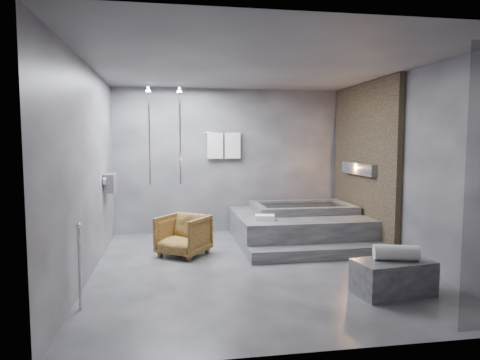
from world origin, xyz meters
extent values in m
plane|color=#333235|center=(0.00, 0.00, 0.00)|extent=(5.00, 5.00, 0.00)
cube|color=#555457|center=(0.00, 0.00, 2.80)|extent=(4.50, 5.00, 0.04)
cube|color=#3E3E43|center=(0.00, 2.50, 1.40)|extent=(4.50, 0.04, 2.80)
cube|color=#3E3E43|center=(0.00, -2.50, 1.40)|extent=(4.50, 0.04, 2.80)
cube|color=#3E3E43|center=(-2.25, 0.00, 1.40)|extent=(0.04, 5.00, 2.80)
cube|color=#3E3E43|center=(2.25, 0.00, 1.40)|extent=(0.04, 5.00, 2.80)
cube|color=#826C4C|center=(2.19, 1.25, 1.40)|extent=(0.10, 2.40, 2.78)
cube|color=#FF9938|center=(2.11, 1.25, 1.30)|extent=(0.14, 1.20, 0.20)
cube|color=gray|center=(-2.16, 1.40, 1.10)|extent=(0.16, 0.42, 0.30)
imported|color=beige|center=(-2.15, 1.30, 1.05)|extent=(0.08, 0.08, 0.21)
imported|color=beige|center=(-2.15, 1.50, 1.03)|extent=(0.07, 0.07, 0.15)
cylinder|color=silver|center=(-1.00, 2.05, 1.90)|extent=(0.04, 0.04, 1.80)
cylinder|color=silver|center=(-1.55, 2.05, 1.90)|extent=(0.04, 0.04, 1.80)
cylinder|color=silver|center=(-0.15, 2.44, 1.95)|extent=(0.75, 0.02, 0.02)
cube|color=white|center=(-0.32, 2.42, 1.70)|extent=(0.30, 0.06, 0.50)
cube|color=white|center=(0.02, 2.42, 1.70)|extent=(0.30, 0.06, 0.50)
cylinder|color=silver|center=(-2.15, -1.20, 0.45)|extent=(0.04, 0.04, 0.90)
cube|color=#38383B|center=(1.05, 1.45, 0.25)|extent=(2.20, 2.00, 0.50)
cube|color=#38383B|center=(1.05, 0.27, 0.09)|extent=(2.20, 0.36, 0.18)
cube|color=#303032|center=(1.36, -1.32, 0.20)|extent=(0.94, 0.60, 0.40)
imported|color=#482F12|center=(-1.00, 0.82, 0.32)|extent=(0.96, 0.96, 0.63)
cylinder|color=silver|center=(1.39, -1.31, 0.49)|extent=(0.53, 0.31, 0.18)
cube|color=white|center=(0.33, 0.91, 0.54)|extent=(0.35, 0.28, 0.08)
camera|label=1|loc=(-1.20, -5.82, 1.78)|focal=32.00mm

